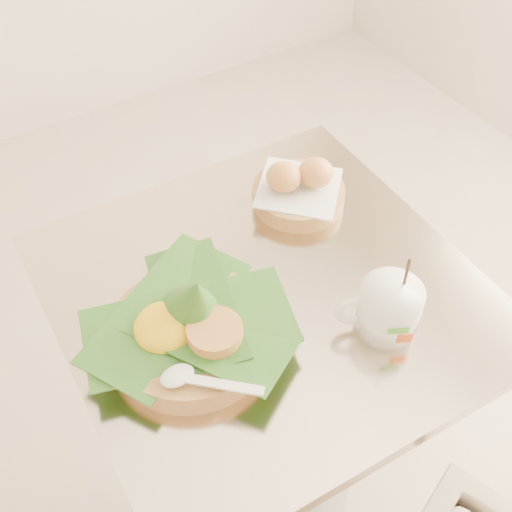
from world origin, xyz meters
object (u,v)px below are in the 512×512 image
bread_basket (299,189)px  cafe_table (266,360)px  rice_basket (189,327)px  coffee_mug (387,308)px

bread_basket → cafe_table: bearing=-137.2°
cafe_table → rice_basket: size_ratio=2.26×
rice_basket → coffee_mug: (0.29, -0.13, 0.00)m
cafe_table → bread_basket: bearing=42.8°
bread_basket → rice_basket: bearing=-150.2°
rice_basket → bread_basket: bearing=29.8°
rice_basket → cafe_table: bearing=11.7°
cafe_table → rice_basket: 0.31m
rice_basket → coffee_mug: size_ratio=1.90×
bread_basket → coffee_mug: (-0.05, -0.32, 0.01)m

